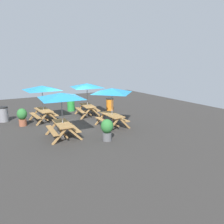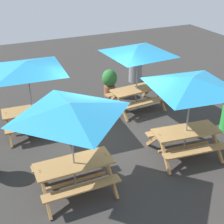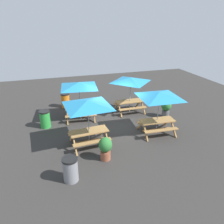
{
  "view_description": "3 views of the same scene",
  "coord_description": "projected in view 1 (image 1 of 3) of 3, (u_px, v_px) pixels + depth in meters",
  "views": [
    {
      "loc": [
        12.26,
        -4.63,
        3.82
      ],
      "look_at": [
        1.56,
        1.65,
        0.9
      ],
      "focal_mm": 35.0,
      "sensor_mm": 36.0,
      "label": 1
    },
    {
      "loc": [
        3.13,
        7.27,
        5.14
      ],
      "look_at": [
        -0.15,
        -0.02,
        0.9
      ],
      "focal_mm": 50.0,
      "sensor_mm": 36.0,
      "label": 2
    },
    {
      "loc": [
        -3.41,
        -10.5,
        5.7
      ],
      "look_at": [
        -0.15,
        -0.02,
        0.9
      ],
      "focal_mm": 35.0,
      "sensor_mm": 36.0,
      "label": 3
    }
  ],
  "objects": [
    {
      "name": "ground_plane",
      "position": [
        76.0,
        124.0,
        13.45
      ],
      "size": [
        24.0,
        24.0,
        0.0
      ],
      "primitive_type": "plane",
      "color": "#33302D",
      "rests_on": "ground"
    },
    {
      "name": "picnic_table_0",
      "position": [
        112.0,
        94.0,
        12.49
      ],
      "size": [
        2.02,
        2.02,
        2.34
      ],
      "rotation": [
        0.0,
        0.0,
        -0.01
      ],
      "color": "#A87A44",
      "rests_on": "ground"
    },
    {
      "name": "picnic_table_1",
      "position": [
        87.0,
        88.0,
        15.13
      ],
      "size": [
        2.81,
        2.81,
        2.34
      ],
      "rotation": [
        0.0,
        0.0,
        -0.12
      ],
      "color": "#A87A44",
      "rests_on": "ground"
    },
    {
      "name": "picnic_table_2",
      "position": [
        42.0,
        91.0,
        13.73
      ],
      "size": [
        2.82,
        2.82,
        2.34
      ],
      "rotation": [
        0.0,
        0.0,
        0.07
      ],
      "color": "#A87A44",
      "rests_on": "ground"
    },
    {
      "name": "picnic_table_3",
      "position": [
        61.0,
        99.0,
        10.71
      ],
      "size": [
        2.82,
        2.82,
        2.34
      ],
      "rotation": [
        0.0,
        0.0,
        -0.06
      ],
      "color": "#A87A44",
      "rests_on": "ground"
    },
    {
      "name": "trash_bin_green",
      "position": [
        71.0,
        105.0,
        16.97
      ],
      "size": [
        0.59,
        0.59,
        0.98
      ],
      "color": "green",
      "rests_on": "ground"
    },
    {
      "name": "trash_bin_gray",
      "position": [
        3.0,
        114.0,
        13.95
      ],
      "size": [
        0.59,
        0.59,
        0.98
      ],
      "color": "gray",
      "rests_on": "ground"
    },
    {
      "name": "trash_bin_orange",
      "position": [
        110.0,
        104.0,
        17.11
      ],
      "size": [
        0.59,
        0.59,
        0.98
      ],
      "color": "orange",
      "rests_on": "ground"
    },
    {
      "name": "potted_plant_0",
      "position": [
        107.0,
        129.0,
        10.58
      ],
      "size": [
        0.61,
        0.61,
        1.08
      ],
      "color": "#59595B",
      "rests_on": "ground"
    },
    {
      "name": "potted_plant_1",
      "position": [
        22.0,
        116.0,
        13.02
      ],
      "size": [
        0.58,
        0.58,
        1.07
      ],
      "color": "#935138",
      "rests_on": "ground"
    }
  ]
}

